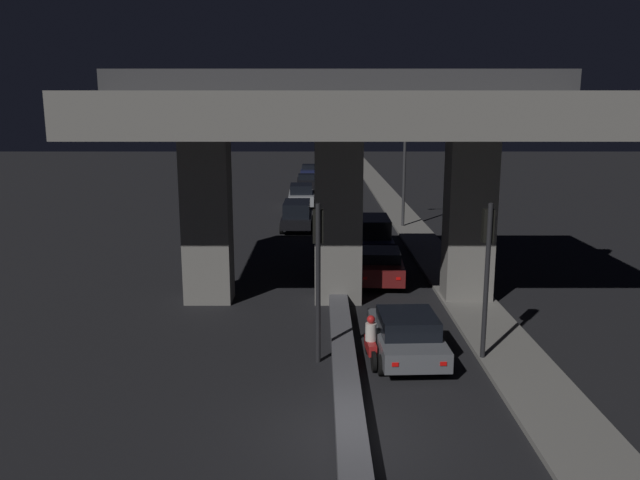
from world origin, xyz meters
name	(u,v)px	position (x,y,z in m)	size (l,w,h in m)	color
ground_plane	(348,436)	(0.00, 0.00, 0.00)	(200.00, 200.00, 0.00)	black
median_divider	(326,203)	(0.00, 35.00, 0.22)	(0.68, 126.00, 0.45)	#4C4C51
sidewalk_right	(403,220)	(5.01, 28.00, 0.08)	(2.08, 126.00, 0.15)	slate
elevated_overpass	(336,131)	(0.00, 10.30, 6.50)	(17.34, 9.66, 8.70)	slate
traffic_light_left_of_median	(316,255)	(-0.74, 4.37, 3.20)	(0.30, 0.49, 4.69)	black
traffic_light_right_of_median	(484,254)	(4.07, 4.37, 3.21)	(0.30, 0.49, 4.71)	black
street_lamp	(397,155)	(4.16, 25.52, 4.56)	(2.37, 0.32, 7.66)	#2D2D30
car_grey_lead	(404,334)	(1.89, 4.64, 0.71)	(2.14, 4.12, 1.39)	#515459
car_dark_red_second	(377,265)	(1.85, 12.92, 0.76)	(2.20, 4.09, 1.46)	#591414
car_dark_blue_third	(372,234)	(2.11, 18.56, 0.99)	(1.89, 4.27, 1.86)	#141938
car_black_lead_oncoming	(295,215)	(-2.11, 25.01, 0.94)	(1.96, 4.43, 1.76)	black
car_silver_second_oncoming	(299,195)	(-2.13, 34.44, 0.88)	(2.11, 4.53, 1.72)	gray
car_black_third_oncoming	(304,183)	(-1.91, 43.79, 0.79)	(1.94, 4.28, 1.55)	black
car_dark_blue_fourth_oncoming	(307,171)	(-1.84, 55.62, 0.73)	(2.02, 4.56, 1.41)	#141938
motorcycle_red_filtering_near	(368,343)	(0.79, 4.22, 0.61)	(0.34, 1.92, 1.44)	black
pedestrian_on_sidewalk	(460,259)	(5.39, 12.89, 1.02)	(0.35, 0.35, 1.73)	#2D261E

